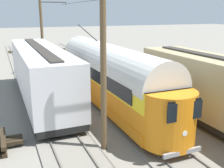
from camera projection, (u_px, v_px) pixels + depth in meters
name	position (u px, v px, depth m)	size (l,w,h in m)	color
ground_plane	(112.00, 107.00, 18.75)	(220.00, 220.00, 0.00)	gray
track_streetcar_siding	(162.00, 98.00, 20.60)	(2.80, 80.00, 0.18)	slate
track_adjacent_siding	(110.00, 105.00, 19.01)	(2.80, 80.00, 0.18)	slate
track_third_siding	(50.00, 114.00, 17.42)	(2.80, 80.00, 0.18)	slate
vintage_streetcar	(108.00, 74.00, 18.75)	(2.65, 17.12, 5.17)	orange
boxcar_far_siding	(40.00, 72.00, 19.60)	(2.96, 14.39, 3.85)	silver
catenary_pole_foreground	(43.00, 36.00, 27.63)	(2.85, 0.28, 7.79)	brown
catenary_pole_mid_near	(105.00, 66.00, 12.07)	(2.85, 0.28, 7.79)	brown
switch_stand	(130.00, 69.00, 27.94)	(0.50, 0.30, 1.24)	black
track_end_bumper	(29.00, 73.00, 27.38)	(1.80, 0.60, 0.80)	#B2A519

